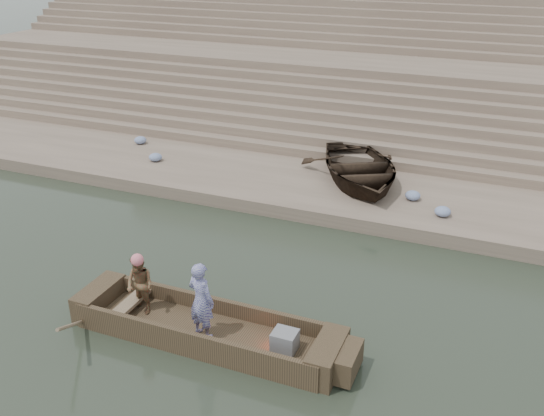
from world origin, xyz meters
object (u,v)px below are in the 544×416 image
Objects in this scene: standing_man at (201,300)px; television at (284,341)px; beached_rowboat at (359,168)px; main_rowboat at (205,333)px; rowing_man at (140,285)px.

television is (1.64, 0.19, -0.61)m from standing_man.
beached_rowboat reaches higher than television.
rowing_man is (-1.50, 0.05, 0.76)m from main_rowboat.
main_rowboat is 1.72m from television.
standing_man is at bearing -124.05° from beached_rowboat.
beached_rowboat is (-0.80, 8.32, 0.44)m from television.
rowing_man reaches higher than beached_rowboat.
standing_man is at bearing -173.35° from television.
beached_rowboat is (0.84, 8.51, -0.17)m from standing_man.
beached_rowboat reaches higher than main_rowboat.
beached_rowboat is at bearing 83.84° from main_rowboat.
standing_man is 1.25× the size of rowing_man.
standing_man is (0.06, -0.19, 0.92)m from main_rowboat.
standing_man is 1.76m from television.
rowing_man is 3.23m from television.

